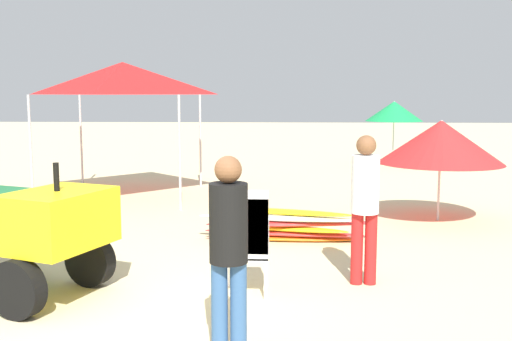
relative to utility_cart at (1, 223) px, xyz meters
name	(u,v)px	position (x,y,z in m)	size (l,w,h in m)	color
ground	(104,323)	(1.39, -0.87, -0.78)	(80.00, 80.00, 0.00)	beige
utility_cart	(1,223)	(0.00, 0.00, 0.00)	(2.81, 2.04, 1.50)	#1E6B38
stacked_plastic_chairs	(247,234)	(2.73, -0.03, -0.09)	(0.48, 0.48, 1.20)	white
surfboard_pile	(285,225)	(3.16, 2.44, -0.55)	(2.73, 0.74, 0.48)	orange
lifeguard_near_left	(229,244)	(2.68, -1.57, 0.20)	(0.32, 0.32, 1.72)	#33598C
lifeguard_near_center	(365,199)	(4.07, 0.45, 0.22)	(0.32, 0.32, 1.75)	red
popup_canopy	(123,78)	(-0.25, 6.19, 1.74)	(2.91, 2.91, 2.87)	#B2B2B7
beach_umbrella_left	(394,111)	(6.48, 11.76, 0.90)	(1.70, 1.70, 1.98)	beige
beach_umbrella_mid	(441,142)	(5.86, 4.05, 0.60)	(2.15, 2.15, 1.76)	beige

